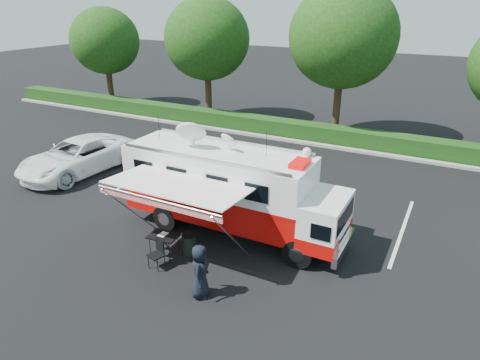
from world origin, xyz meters
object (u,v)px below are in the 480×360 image
Objects in this scene: white_suv at (80,172)px; folding_table at (163,237)px; trash_bin at (190,244)px; command_truck at (232,190)px.

white_suv is 9.31m from folding_table.
white_suv reaches higher than trash_bin.
folding_table is 0.92m from trash_bin.
folding_table is at bearing -115.71° from command_truck.
command_truck is 2.41m from trash_bin.
command_truck reaches higher than folding_table.
command_truck reaches higher than trash_bin.
white_suv is 9.66m from trash_bin.
white_suv reaches higher than folding_table.
white_suv is 7.83× the size of trash_bin.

